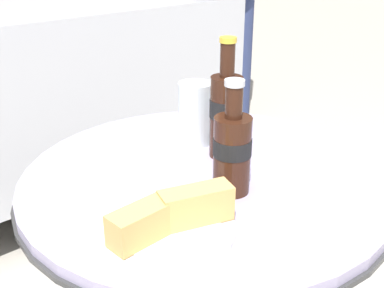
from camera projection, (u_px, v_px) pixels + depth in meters
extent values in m
cylinder|color=#333333|center=(204.00, 184.00, 0.95)|extent=(0.72, 0.72, 0.01)
cylinder|color=#9E93B2|center=(204.00, 178.00, 0.94)|extent=(0.71, 0.71, 0.02)
cylinder|color=#33190F|center=(232.00, 155.00, 0.84)|extent=(0.07, 0.07, 0.14)
cylinder|color=black|center=(232.00, 146.00, 0.84)|extent=(0.07, 0.07, 0.03)
cylinder|color=#33190F|center=(234.00, 102.00, 0.80)|extent=(0.03, 0.03, 0.06)
cylinder|color=silver|center=(235.00, 83.00, 0.79)|extent=(0.03, 0.03, 0.01)
cylinder|color=#33190F|center=(226.00, 117.00, 0.97)|extent=(0.06, 0.06, 0.17)
cylinder|color=black|center=(226.00, 108.00, 0.97)|extent=(0.07, 0.07, 0.04)
cylinder|color=#33190F|center=(228.00, 60.00, 0.93)|extent=(0.03, 0.03, 0.07)
cylinder|color=gold|center=(228.00, 40.00, 0.91)|extent=(0.03, 0.03, 0.01)
cylinder|color=silver|center=(195.00, 120.00, 1.05)|extent=(0.07, 0.07, 0.11)
cylinder|color=silver|center=(195.00, 113.00, 1.04)|extent=(0.07, 0.07, 0.14)
cylinder|color=white|center=(166.00, 229.00, 0.75)|extent=(0.22, 0.22, 0.01)
cube|color=white|center=(165.00, 225.00, 0.75)|extent=(0.17, 0.17, 0.00)
cube|color=tan|center=(142.00, 223.00, 0.70)|extent=(0.11, 0.05, 0.05)
cube|color=tan|center=(196.00, 205.00, 0.75)|extent=(0.12, 0.08, 0.06)
cylinder|color=black|center=(74.00, 147.00, 1.93)|extent=(0.68, 0.21, 0.68)
cylinder|color=navy|center=(209.00, 59.00, 2.93)|extent=(0.16, 0.16, 0.83)
cylinder|color=navy|center=(239.00, 58.00, 2.96)|extent=(0.16, 0.16, 0.83)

